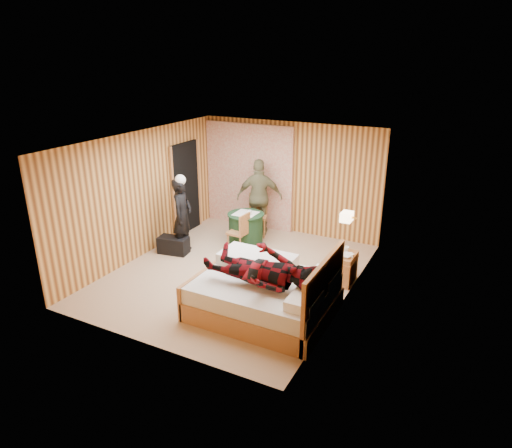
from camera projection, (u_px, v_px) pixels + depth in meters
The scene contains 23 objects.
floor at pixel (235, 273), 8.56m from camera, with size 4.20×5.00×0.01m, color tan.
ceiling at pixel (233, 140), 7.67m from camera, with size 4.20×5.00×0.01m, color silver.
wall_back at pixel (290, 178), 10.20m from camera, with size 4.20×0.02×2.50m, color #F2B55D.
wall_left at pixel (142, 195), 9.01m from camera, with size 0.02×5.00×2.50m, color #F2B55D.
wall_right at pixel (349, 230), 7.22m from camera, with size 0.02×5.00×2.50m, color #F2B55D.
curtain at pixel (249, 176), 10.58m from camera, with size 2.20×0.08×2.40m, color beige.
doorway at pixel (186, 188), 10.24m from camera, with size 0.06×0.90×2.05m, color black.
wall_lamp at pixel (347, 217), 7.65m from camera, with size 0.26×0.24×0.16m.
bed at pixel (266, 294), 7.15m from camera, with size 2.11×1.66×1.14m.
nightstand at pixel (343, 267), 8.15m from camera, with size 0.42×0.56×0.54m.
round_table at pixel (246, 228), 9.77m from camera, with size 0.78×0.78×0.69m.
chair_far at pixel (258, 211), 10.23m from camera, with size 0.54×0.54×0.93m.
chair_near at pixel (241, 230), 9.35m from camera, with size 0.40×0.40×0.82m.
duffel_bag at pixel (174, 245), 9.37m from camera, with size 0.61×0.32×0.35m, color black.
sneaker_left at pixel (241, 248), 9.50m from camera, with size 0.25×0.10×0.11m, color white.
sneaker_right at pixel (231, 262), 8.89m from camera, with size 0.24×0.10×0.11m, color white.
woman_standing at pixel (182, 216), 9.27m from camera, with size 0.57×0.37×1.55m, color black.
man_at_table at pixel (260, 197), 10.13m from camera, with size 1.01×0.42×1.72m, color #6D6B49.
man_on_bed at pixel (262, 261), 6.71m from camera, with size 1.77×0.67×0.86m, color maroon.
book_lower at pixel (343, 255), 8.01m from camera, with size 0.17×0.22×0.02m, color white.
book_upper at pixel (343, 254), 8.00m from camera, with size 0.16×0.22×0.02m, color white.
cup_nightstand at pixel (346, 249), 8.14m from camera, with size 0.10×0.10×0.09m, color white.
cup_table at pixel (249, 213), 9.55m from camera, with size 0.12×0.12×0.10m, color white.
Camera 1 is at (3.86, -6.65, 3.88)m, focal length 32.00 mm.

